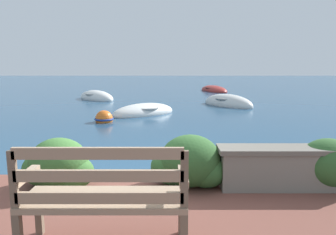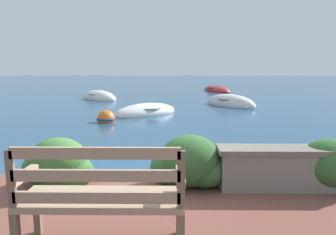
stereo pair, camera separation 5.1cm
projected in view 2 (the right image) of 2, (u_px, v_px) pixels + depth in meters
The scene contains 11 objects.
ground_plane at pixel (119, 189), 4.62m from camera, with size 80.00×80.00×0.00m.
park_bench at pixel (101, 195), 2.66m from camera, with size 1.36×0.48×0.93m.
stone_wall at pixel (284, 168), 4.03m from camera, with size 1.64×0.39×0.53m.
hedge_clump_left at pixel (58, 166), 4.10m from camera, with size 0.92×0.66×0.63m.
hedge_clump_centre at pixel (189, 164), 4.12m from camera, with size 0.97×0.70×0.66m.
hedge_clump_right at pixel (327, 167), 4.07m from camera, with size 0.91×0.66×0.62m.
rowboat_nearest at pixel (146, 112), 11.32m from camera, with size 2.55×2.36×0.66m.
rowboat_mid at pixel (230, 104), 13.55m from camera, with size 2.31×2.69×0.82m.
rowboat_far at pixel (99, 98), 15.83m from camera, with size 2.40×2.41×0.77m.
rowboat_outer at pixel (217, 90), 20.33m from camera, with size 1.90×3.09×0.61m.
mooring_buoy at pixel (106, 119), 9.83m from camera, with size 0.58×0.58×0.53m.
Camera 2 is at (0.74, -4.37, 1.77)m, focal length 35.00 mm.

